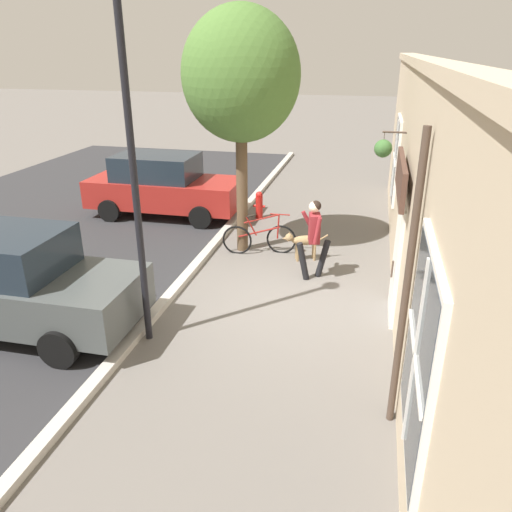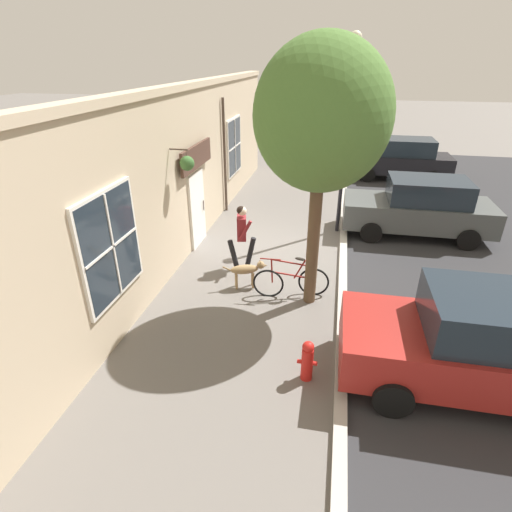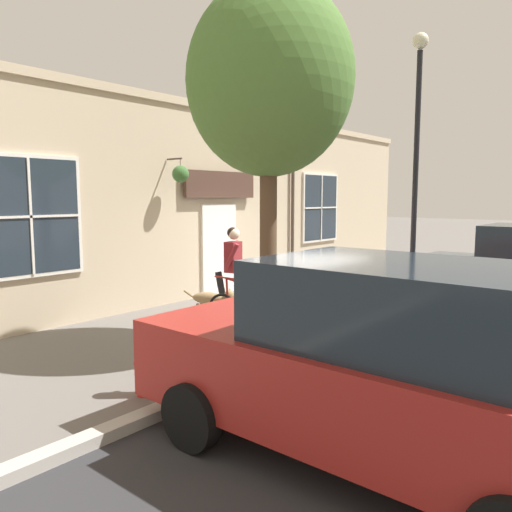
{
  "view_description": "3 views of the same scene",
  "coord_description": "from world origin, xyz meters",
  "views": [
    {
      "loc": [
        -1.6,
        8.43,
        4.51
      ],
      "look_at": [
        0.2,
        0.76,
        1.21
      ],
      "focal_mm": 35.0,
      "sensor_mm": 36.0,
      "label": 1
    },
    {
      "loc": [
        1.61,
        -10.07,
        4.95
      ],
      "look_at": [
        0.0,
        -2.2,
        0.91
      ],
      "focal_mm": 28.0,
      "sensor_mm": 36.0,
      "label": 2
    },
    {
      "loc": [
        5.95,
        -8.24,
        2.27
      ],
      "look_at": [
        -0.79,
        -0.21,
        1.03
      ],
      "focal_mm": 35.0,
      "sensor_mm": 36.0,
      "label": 3
    }
  ],
  "objects": [
    {
      "name": "ground_plane",
      "position": [
        0.0,
        0.0,
        0.0
      ],
      "size": [
        90.0,
        90.0,
        0.0
      ],
      "primitive_type": "plane",
      "color": "#66605B"
    },
    {
      "name": "storefront_facade",
      "position": [
        -2.34,
        0.0,
        2.19
      ],
      "size": [
        0.95,
        18.0,
        4.35
      ],
      "color": "#C6B293",
      "rests_on": "ground_plane"
    },
    {
      "name": "pedestrian_walking",
      "position": [
        -0.57,
        -1.16,
        1.02
      ],
      "size": [
        0.7,
        0.55,
        1.69
      ],
      "color": "black",
      "rests_on": "ground_plane"
    },
    {
      "name": "dog_on_leash",
      "position": [
        -0.24,
        -2.07,
        0.46
      ],
      "size": [
        1.02,
        0.45,
        0.68
      ],
      "color": "#997A51",
      "rests_on": "ground_plane"
    },
    {
      "name": "street_tree_by_curb",
      "position": [
        1.25,
        -2.34,
        3.85
      ],
      "size": [
        2.55,
        2.29,
        5.37
      ],
      "color": "brown",
      "rests_on": "ground_plane"
    },
    {
      "name": "leaning_bicycle",
      "position": [
        0.82,
        -2.24,
        0.38
      ],
      "size": [
        1.71,
        0.35,
        1.01
      ],
      "color": "black",
      "rests_on": "ground_plane"
    },
    {
      "name": "parked_car_nearest_curb",
      "position": [
        4.14,
        -4.45,
        0.88
      ],
      "size": [
        4.31,
        1.96,
        1.75
      ],
      "color": "maroon",
      "rests_on": "ground_plane"
    },
    {
      "name": "street_lamp",
      "position": [
        1.79,
        1.83,
        3.55
      ],
      "size": [
        0.32,
        0.32,
        5.53
      ],
      "color": "black",
      "rests_on": "ground_plane"
    },
    {
      "name": "fire_hydrant",
      "position": [
        1.42,
        -4.82,
        0.4
      ],
      "size": [
        0.34,
        0.2,
        0.77
      ],
      "color": "red",
      "rests_on": "ground_plane"
    }
  ]
}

